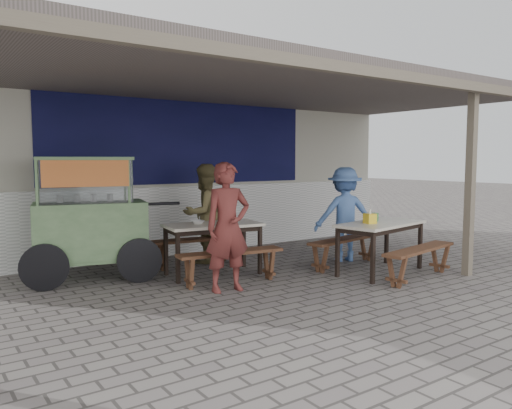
{
  "coord_description": "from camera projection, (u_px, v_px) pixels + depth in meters",
  "views": [
    {
      "loc": [
        -4.24,
        -4.98,
        1.67
      ],
      "look_at": [
        -0.13,
        0.9,
        1.02
      ],
      "focal_mm": 35.0,
      "sensor_mm": 36.0,
      "label": 1
    }
  ],
  "objects": [
    {
      "name": "ground",
      "position": [
        303.0,
        286.0,
        6.63
      ],
      "size": [
        60.0,
        60.0,
        0.0
      ],
      "primitive_type": "plane",
      "color": "#66615C",
      "rests_on": "ground"
    },
    {
      "name": "back_wall",
      "position": [
        180.0,
        157.0,
        9.4
      ],
      "size": [
        9.0,
        1.28,
        3.5
      ],
      "color": "#B2AFA0",
      "rests_on": "ground"
    },
    {
      "name": "warung_roof",
      "position": [
        264.0,
        86.0,
        7.13
      ],
      "size": [
        9.0,
        4.21,
        2.81
      ],
      "color": "#5F5451",
      "rests_on": "ground"
    },
    {
      "name": "table_left",
      "position": [
        213.0,
        229.0,
        7.21
      ],
      "size": [
        1.45,
        0.84,
        0.75
      ],
      "rotation": [
        0.0,
        0.0,
        -0.14
      ],
      "color": "white",
      "rests_on": "ground"
    },
    {
      "name": "bench_left_street",
      "position": [
        231.0,
        259.0,
        6.69
      ],
      "size": [
        1.49,
        0.48,
        0.45
      ],
      "rotation": [
        0.0,
        0.0,
        -0.14
      ],
      "color": "brown",
      "rests_on": "ground"
    },
    {
      "name": "bench_left_wall",
      "position": [
        198.0,
        245.0,
        7.79
      ],
      "size": [
        1.49,
        0.48,
        0.45
      ],
      "rotation": [
        0.0,
        0.0,
        -0.14
      ],
      "color": "brown",
      "rests_on": "ground"
    },
    {
      "name": "table_right",
      "position": [
        381.0,
        228.0,
        7.34
      ],
      "size": [
        1.57,
        0.95,
        0.75
      ],
      "rotation": [
        0.0,
        0.0,
        0.18
      ],
      "color": "white",
      "rests_on": "ground"
    },
    {
      "name": "bench_right_street",
      "position": [
        420.0,
        255.0,
        6.94
      ],
      "size": [
        1.6,
        0.56,
        0.45
      ],
      "rotation": [
        0.0,
        0.0,
        0.18
      ],
      "color": "brown",
      "rests_on": "ground"
    },
    {
      "name": "bench_right_wall",
      "position": [
        345.0,
        245.0,
        7.81
      ],
      "size": [
        1.6,
        0.56,
        0.45
      ],
      "rotation": [
        0.0,
        0.0,
        0.18
      ],
      "color": "brown",
      "rests_on": "ground"
    },
    {
      "name": "vendor_cart",
      "position": [
        89.0,
        214.0,
        6.86
      ],
      "size": [
        2.2,
        1.18,
        1.71
      ],
      "rotation": [
        0.0,
        0.0,
        -0.23
      ],
      "color": "#6F9362",
      "rests_on": "ground"
    },
    {
      "name": "patron_street_side",
      "position": [
        228.0,
        227.0,
        6.31
      ],
      "size": [
        0.64,
        0.47,
        1.64
      ],
      "primitive_type": "imported",
      "rotation": [
        0.0,
        0.0,
        -0.13
      ],
      "color": "maroon",
      "rests_on": "ground"
    },
    {
      "name": "patron_wall_side",
      "position": [
        204.0,
        213.0,
        8.07
      ],
      "size": [
        0.87,
        0.73,
        1.6
      ],
      "primitive_type": "imported",
      "rotation": [
        0.0,
        0.0,
        3.31
      ],
      "color": "brown",
      "rests_on": "ground"
    },
    {
      "name": "patron_right_table",
      "position": [
        345.0,
        214.0,
        8.21
      ],
      "size": [
        1.15,
        0.98,
        1.55
      ],
      "primitive_type": "imported",
      "rotation": [
        0.0,
        0.0,
        2.66
      ],
      "color": "#4C71B2",
      "rests_on": "ground"
    },
    {
      "name": "tissue_box",
      "position": [
        370.0,
        219.0,
        7.21
      ],
      "size": [
        0.17,
        0.17,
        0.14
      ],
      "primitive_type": "cube",
      "rotation": [
        0.0,
        0.0,
        -0.17
      ],
      "color": "yellow",
      "rests_on": "table_right"
    },
    {
      "name": "donation_box",
      "position": [
        371.0,
        217.0,
        7.47
      ],
      "size": [
        0.19,
        0.13,
        0.12
      ],
      "primitive_type": "cube",
      "rotation": [
        0.0,
        0.0,
        -0.04
      ],
      "color": "#388045",
      "rests_on": "table_right"
    },
    {
      "name": "condiment_jar",
      "position": [
        233.0,
        217.0,
        7.6
      ],
      "size": [
        0.09,
        0.09,
        0.1
      ],
      "primitive_type": "cylinder",
      "color": "silver",
      "rests_on": "table_left"
    },
    {
      "name": "condiment_bowl",
      "position": [
        198.0,
        222.0,
        7.19
      ],
      "size": [
        0.21,
        0.21,
        0.05
      ],
      "primitive_type": "imported",
      "rotation": [
        0.0,
        0.0,
        -0.11
      ],
      "color": "white",
      "rests_on": "table_left"
    }
  ]
}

